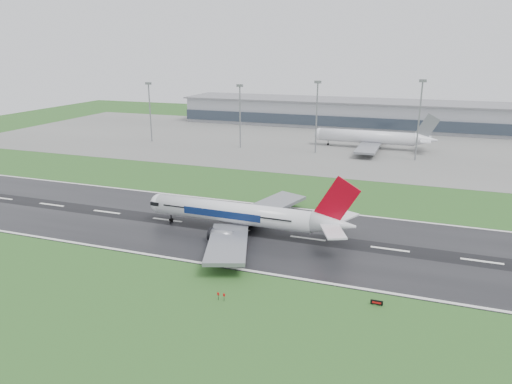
% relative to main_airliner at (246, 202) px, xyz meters
% --- Properties ---
extents(ground, '(520.00, 520.00, 0.00)m').
position_rel_main_airliner_xyz_m(ground, '(16.07, 1.24, -8.37)').
color(ground, '#23501D').
rests_on(ground, ground).
extents(runway, '(400.00, 45.00, 0.10)m').
position_rel_main_airliner_xyz_m(runway, '(16.07, 1.24, -8.32)').
color(runway, black).
rests_on(runway, ground).
extents(apron, '(400.00, 130.00, 0.08)m').
position_rel_main_airliner_xyz_m(apron, '(16.07, 126.24, -8.33)').
color(apron, slate).
rests_on(apron, ground).
extents(terminal, '(240.00, 36.00, 15.00)m').
position_rel_main_airliner_xyz_m(terminal, '(16.07, 186.24, -0.87)').
color(terminal, gray).
rests_on(terminal, ground).
extents(main_airliner, '(57.07, 54.45, 16.55)m').
position_rel_main_airliner_xyz_m(main_airliner, '(0.00, 0.00, 0.00)').
color(main_airliner, silver).
rests_on(main_airliner, runway).
extents(parked_airliner, '(59.06, 55.10, 17.07)m').
position_rel_main_airliner_xyz_m(parked_airliner, '(18.01, 121.06, 0.24)').
color(parked_airliner, silver).
rests_on(parked_airliner, apron).
extents(runway_sign, '(2.28, 0.92, 1.04)m').
position_rel_main_airliner_xyz_m(runway_sign, '(35.68, -25.94, -7.85)').
color(runway_sign, black).
rests_on(runway_sign, ground).
extents(floodmast_0, '(0.64, 0.64, 28.53)m').
position_rel_main_airliner_xyz_m(floodmast_0, '(-89.79, 101.24, 5.89)').
color(floodmast_0, gray).
rests_on(floodmast_0, ground).
extents(floodmast_1, '(0.64, 0.64, 28.68)m').
position_rel_main_airliner_xyz_m(floodmast_1, '(-41.10, 101.24, 5.97)').
color(floodmast_1, gray).
rests_on(floodmast_1, ground).
extents(floodmast_2, '(0.64, 0.64, 31.10)m').
position_rel_main_airliner_xyz_m(floodmast_2, '(-4.47, 101.24, 7.18)').
color(floodmast_2, gray).
rests_on(floodmast_2, ground).
extents(floodmast_3, '(0.64, 0.64, 32.56)m').
position_rel_main_airliner_xyz_m(floodmast_3, '(38.84, 101.24, 7.90)').
color(floodmast_3, gray).
rests_on(floodmast_3, ground).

